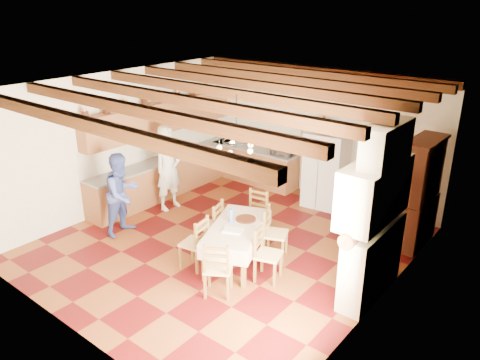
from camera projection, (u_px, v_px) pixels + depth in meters
name	position (u px, v px, depth m)	size (l,w,h in m)	color
floor	(226.00, 244.00, 8.96)	(6.00, 6.50, 0.02)	#4E0B0C
ceiling	(224.00, 86.00, 7.86)	(6.00, 6.50, 0.02)	white
wall_back	(317.00, 132.00, 10.77)	(6.00, 0.02, 3.00)	#F1EACA
wall_front	(62.00, 239.00, 6.04)	(6.00, 0.02, 3.00)	#F1EACA
wall_left	(120.00, 141.00, 10.16)	(0.02, 6.50, 3.00)	#F1EACA
wall_right	(386.00, 216.00, 6.65)	(0.02, 6.50, 3.00)	#F1EACA
ceiling_beams	(224.00, 92.00, 7.89)	(6.00, 6.30, 0.16)	#38190C
lower_cabinets_left	(168.00, 176.00, 11.14)	(0.60, 4.30, 0.86)	brown
lower_cabinets_back	(255.00, 165.00, 11.84)	(2.30, 0.60, 0.86)	brown
countertop_left	(167.00, 158.00, 10.97)	(0.62, 4.30, 0.04)	slate
countertop_back	(255.00, 149.00, 11.68)	(2.34, 0.62, 0.04)	slate
backsplash_left	(158.00, 143.00, 11.02)	(0.03, 4.30, 0.60)	beige
backsplash_back	(262.00, 134.00, 11.77)	(2.30, 0.03, 0.60)	beige
upper_cabinets	(161.00, 117.00, 10.69)	(0.35, 4.20, 0.70)	brown
fireplace	(372.00, 213.00, 7.00)	(0.56, 1.60, 2.80)	beige
wall_picture	(382.00, 129.00, 9.72)	(0.34, 0.03, 0.42)	black
refrigerator	(326.00, 170.00, 10.33)	(0.85, 0.70, 1.70)	silver
hutch	(419.00, 193.00, 8.63)	(0.48, 1.15, 2.08)	#39190D
dining_table	(237.00, 230.00, 8.13)	(1.39, 1.83, 0.72)	silver
chandelier	(236.00, 141.00, 7.54)	(0.47, 0.47, 0.03)	black
chair_left_near	(194.00, 242.00, 8.04)	(0.42, 0.40, 0.96)	brown
chair_left_far	(210.00, 225.00, 8.65)	(0.42, 0.40, 0.96)	brown
chair_right_near	(268.00, 254.00, 7.67)	(0.42, 0.40, 0.96)	brown
chair_right_far	(276.00, 233.00, 8.36)	(0.42, 0.40, 0.96)	brown
chair_end_near	(218.00, 267.00, 7.30)	(0.42, 0.40, 0.96)	brown
chair_end_far	(254.00, 215.00, 9.02)	(0.42, 0.40, 0.96)	brown
person_man	(169.00, 168.00, 10.17)	(0.69, 0.45, 1.88)	beige
person_woman_blue	(122.00, 194.00, 9.13)	(0.81, 0.63, 1.66)	#4051A1
person_woman_red	(369.00, 214.00, 8.16)	(1.03, 0.43, 1.76)	red
microwave	(283.00, 149.00, 11.13)	(0.53, 0.36, 0.29)	silver
fridge_vase	(324.00, 124.00, 10.04)	(0.32, 0.32, 0.34)	#39190D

